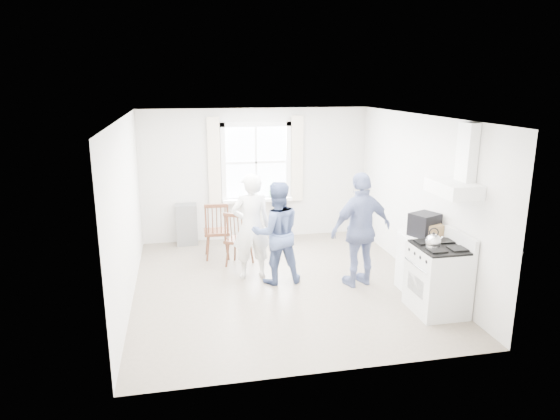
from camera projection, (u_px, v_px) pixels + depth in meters
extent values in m
cube|color=gray|center=(281.00, 285.00, 7.85)|extent=(4.62, 5.12, 0.02)
cube|color=beige|center=(256.00, 174.00, 9.91)|extent=(4.62, 0.04, 2.64)
cube|color=beige|center=(331.00, 261.00, 5.13)|extent=(4.62, 0.04, 2.64)
cube|color=beige|center=(125.00, 212.00, 7.08)|extent=(0.04, 5.12, 2.64)
cube|color=beige|center=(420.00, 197.00, 7.96)|extent=(0.04, 5.12, 2.64)
cube|color=white|center=(282.00, 116.00, 7.19)|extent=(4.62, 5.12, 0.02)
cube|color=white|center=(256.00, 162.00, 9.81)|extent=(1.20, 0.02, 1.40)
cube|color=white|center=(256.00, 124.00, 9.60)|extent=(1.38, 0.09, 0.09)
cube|color=white|center=(257.00, 199.00, 9.97)|extent=(1.38, 0.09, 0.09)
cube|color=white|center=(223.00, 164.00, 9.66)|extent=(0.09, 0.09, 1.58)
cube|color=white|center=(288.00, 161.00, 9.91)|extent=(0.09, 0.09, 1.58)
cube|color=white|center=(257.00, 200.00, 9.90)|extent=(1.38, 0.24, 0.06)
cube|color=beige|center=(214.00, 161.00, 9.60)|extent=(0.24, 0.05, 1.70)
cube|color=beige|center=(297.00, 159.00, 9.92)|extent=(0.24, 0.05, 1.70)
cube|color=white|center=(453.00, 188.00, 6.52)|extent=(0.45, 0.76, 0.18)
cube|color=white|center=(467.00, 152.00, 6.43)|extent=(0.14, 0.30, 0.76)
cube|color=gray|center=(187.00, 224.00, 9.68)|extent=(0.40, 0.30, 0.80)
cube|color=silver|center=(438.00, 280.00, 6.82)|extent=(0.65, 0.76, 0.92)
cube|color=black|center=(440.00, 247.00, 6.70)|extent=(0.61, 0.72, 0.03)
cube|color=silver|center=(461.00, 240.00, 6.74)|extent=(0.06, 0.76, 0.20)
cylinder|color=silver|center=(415.00, 265.00, 6.69)|extent=(0.02, 0.61, 0.02)
sphere|color=silver|center=(433.00, 241.00, 6.57)|extent=(0.20, 0.20, 0.20)
cylinder|color=silver|center=(433.00, 246.00, 6.59)|extent=(0.18, 0.18, 0.04)
torus|color=black|center=(434.00, 232.00, 6.54)|extent=(0.13, 0.06, 0.13)
cube|color=white|center=(419.00, 263.00, 7.50)|extent=(0.50, 0.55, 0.90)
cube|color=black|center=(424.00, 230.00, 7.30)|extent=(0.48, 0.46, 0.18)
cube|color=black|center=(425.00, 219.00, 7.26)|extent=(0.48, 0.46, 0.16)
cube|color=#A27D4E|center=(431.00, 231.00, 7.22)|extent=(0.34, 0.26, 0.20)
cube|color=#482617|center=(217.00, 232.00, 8.95)|extent=(0.45, 0.43, 0.05)
cube|color=#482617|center=(217.00, 219.00, 8.69)|extent=(0.42, 0.07, 0.57)
cylinder|color=#482617|center=(217.00, 245.00, 9.01)|extent=(0.04, 0.04, 0.45)
cube|color=#482617|center=(239.00, 241.00, 8.56)|extent=(0.56, 0.55, 0.05)
cube|color=#482617|center=(234.00, 228.00, 8.33)|extent=(0.37, 0.26, 0.53)
cylinder|color=#482617|center=(240.00, 253.00, 8.62)|extent=(0.04, 0.04, 0.42)
imported|color=white|center=(251.00, 226.00, 7.93)|extent=(0.66, 0.66, 1.72)
imported|color=#495A89|center=(277.00, 233.00, 7.75)|extent=(0.82, 0.82, 1.62)
imported|color=navy|center=(361.00, 230.00, 7.63)|extent=(1.27, 1.27, 1.78)
imported|color=#327036|center=(273.00, 190.00, 9.89)|extent=(0.18, 0.18, 0.31)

